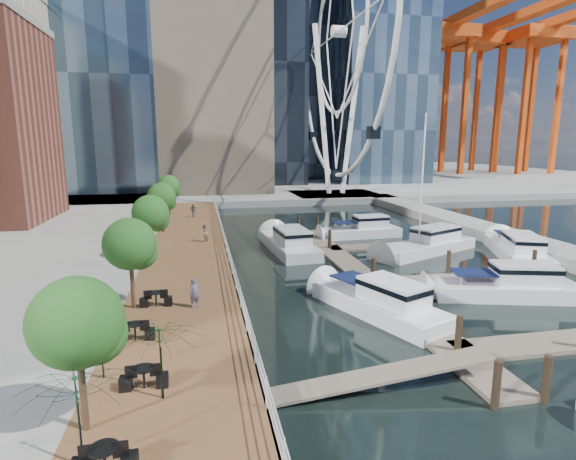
# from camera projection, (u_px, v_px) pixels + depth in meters

# --- Properties ---
(ground) EXTENTS (520.00, 520.00, 0.00)m
(ground) POSITION_uv_depth(u_px,v_px,m) (376.00, 341.00, 21.20)
(ground) COLOR black
(ground) RESTS_ON ground
(boardwalk) EXTENTS (6.00, 60.00, 1.00)m
(boardwalk) POSITION_uv_depth(u_px,v_px,m) (188.00, 260.00, 33.84)
(boardwalk) COLOR brown
(boardwalk) RESTS_ON ground
(seawall) EXTENTS (0.25, 60.00, 1.00)m
(seawall) POSITION_uv_depth(u_px,v_px,m) (228.00, 258.00, 34.41)
(seawall) COLOR #595954
(seawall) RESTS_ON ground
(land_far) EXTENTS (200.00, 114.00, 1.00)m
(land_far) POSITION_uv_depth(u_px,v_px,m) (230.00, 176.00, 119.33)
(land_far) COLOR gray
(land_far) RESTS_ON ground
(breakwater) EXTENTS (4.00, 60.00, 1.00)m
(breakwater) POSITION_uv_depth(u_px,v_px,m) (490.00, 233.00, 44.16)
(breakwater) COLOR gray
(breakwater) RESTS_ON ground
(pier) EXTENTS (14.00, 12.00, 1.00)m
(pier) POSITION_uv_depth(u_px,v_px,m) (336.00, 196.00, 73.84)
(pier) COLOR gray
(pier) RESTS_ON ground
(railing) EXTENTS (0.10, 60.00, 1.05)m
(railing) POSITION_uv_depth(u_px,v_px,m) (226.00, 245.00, 34.20)
(railing) COLOR white
(railing) RESTS_ON boardwalk
(floating_docks) EXTENTS (16.00, 34.00, 2.60)m
(floating_docks) POSITION_uv_depth(u_px,v_px,m) (428.00, 266.00, 32.23)
(floating_docks) COLOR #6D6051
(floating_docks) RESTS_ON ground
(ferris_wheel) EXTENTS (5.80, 45.60, 47.80)m
(ferris_wheel) POSITION_uv_depth(u_px,v_px,m) (339.00, 32.00, 68.97)
(ferris_wheel) COLOR white
(ferris_wheel) RESTS_ON ground
(port_cranes) EXTENTS (40.00, 52.00, 38.00)m
(port_cranes) POSITION_uv_depth(u_px,v_px,m) (479.00, 102.00, 122.33)
(port_cranes) COLOR #D84C14
(port_cranes) RESTS_ON ground
(street_trees) EXTENTS (2.60, 42.60, 4.60)m
(street_trees) POSITION_uv_depth(u_px,v_px,m) (150.00, 213.00, 31.70)
(street_trees) COLOR #3F2B1C
(street_trees) RESTS_ON ground
(cafe_tables) EXTENTS (2.50, 13.70, 0.74)m
(cafe_tables) POSITION_uv_depth(u_px,v_px,m) (139.00, 352.00, 17.04)
(cafe_tables) COLOR black
(cafe_tables) RESTS_ON ground
(yacht_foreground) EXTENTS (9.72, 4.88, 2.15)m
(yacht_foreground) POSITION_uv_depth(u_px,v_px,m) (505.00, 298.00, 27.07)
(yacht_foreground) COLOR silver
(yacht_foreground) RESTS_ON ground
(pedestrian_near) EXTENTS (0.66, 0.56, 1.53)m
(pedestrian_near) POSITION_uv_depth(u_px,v_px,m) (195.00, 293.00, 22.59)
(pedestrian_near) COLOR #51556C
(pedestrian_near) RESTS_ON boardwalk
(pedestrian_mid) EXTENTS (0.89, 0.94, 1.53)m
(pedestrian_mid) POSITION_uv_depth(u_px,v_px,m) (204.00, 233.00, 37.69)
(pedestrian_mid) COLOR gray
(pedestrian_mid) RESTS_ON boardwalk
(pedestrian_far) EXTENTS (0.94, 0.53, 1.52)m
(pedestrian_far) POSITION_uv_depth(u_px,v_px,m) (194.00, 210.00, 50.17)
(pedestrian_far) COLOR #384147
(pedestrian_far) RESTS_ON boardwalk
(moored_yachts) EXTENTS (23.14, 33.50, 11.50)m
(moored_yachts) POSITION_uv_depth(u_px,v_px,m) (422.00, 261.00, 35.57)
(moored_yachts) COLOR white
(moored_yachts) RESTS_ON ground
(cafe_seating) EXTENTS (5.51, 7.79, 2.63)m
(cafe_seating) POSITION_uv_depth(u_px,v_px,m) (117.00, 378.00, 13.47)
(cafe_seating) COLOR #103D15
(cafe_seating) RESTS_ON ground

